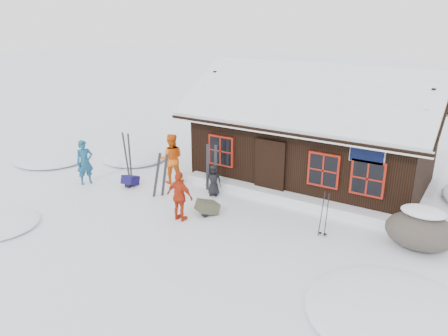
% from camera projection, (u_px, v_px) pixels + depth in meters
% --- Properties ---
extents(ground, '(120.00, 120.00, 0.00)m').
position_uv_depth(ground, '(209.00, 216.00, 13.89)').
color(ground, white).
rests_on(ground, ground).
extents(mountain_hut, '(8.90, 6.09, 4.42)m').
position_uv_depth(mountain_hut, '(315.00, 139.00, 16.57)').
color(mountain_hut, black).
rests_on(mountain_hut, ground).
extents(snow_drift, '(7.60, 0.60, 0.35)m').
position_uv_depth(snow_drift, '(282.00, 197.00, 14.86)').
color(snow_drift, white).
rests_on(snow_drift, ground).
extents(snow_mounds, '(20.60, 13.20, 0.48)m').
position_uv_depth(snow_mounds, '(281.00, 207.00, 14.54)').
color(snow_mounds, white).
rests_on(snow_mounds, ground).
extents(skier_teal, '(0.63, 0.73, 1.69)m').
position_uv_depth(skier_teal, '(85.00, 162.00, 16.26)').
color(skier_teal, navy).
rests_on(skier_teal, ground).
extents(skier_orange_left, '(1.17, 1.13, 1.91)m').
position_uv_depth(skier_orange_left, '(171.00, 159.00, 16.34)').
color(skier_orange_left, orange).
rests_on(skier_orange_left, ground).
extents(skier_orange_right, '(0.94, 0.41, 1.59)m').
position_uv_depth(skier_orange_right, '(180.00, 196.00, 13.35)').
color(skier_orange_right, red).
rests_on(skier_orange_right, ground).
extents(skier_crouched, '(0.64, 0.53, 1.12)m').
position_uv_depth(skier_crouched, '(214.00, 180.00, 15.29)').
color(skier_crouched, black).
rests_on(skier_crouched, ground).
extents(boulder, '(1.85, 1.39, 1.09)m').
position_uv_depth(boulder, '(421.00, 230.00, 11.81)').
color(boulder, '#544B43').
rests_on(boulder, ground).
extents(ski_pair_left, '(0.58, 0.31, 1.64)m').
position_uv_depth(ski_pair_left, '(161.00, 176.00, 15.12)').
color(ski_pair_left, black).
rests_on(ski_pair_left, ground).
extents(ski_pair_mid, '(0.52, 0.20, 1.81)m').
position_uv_depth(ski_pair_mid, '(128.00, 156.00, 17.01)').
color(ski_pair_mid, black).
rests_on(ski_pair_mid, ground).
extents(ski_pair_right, '(0.41, 0.18, 1.78)m').
position_uv_depth(ski_pair_right, '(212.00, 168.00, 15.64)').
color(ski_pair_right, black).
rests_on(ski_pair_right, ground).
extents(ski_poles, '(0.25, 0.13, 1.42)m').
position_uv_depth(ski_poles, '(324.00, 215.00, 12.40)').
color(ski_poles, black).
rests_on(ski_poles, ground).
extents(backpack_blue, '(0.54, 0.66, 0.32)m').
position_uv_depth(backpack_blue, '(131.00, 182.00, 16.25)').
color(backpack_blue, '#141046').
rests_on(backpack_blue, ground).
extents(backpack_olive, '(0.74, 0.80, 0.35)m').
position_uv_depth(backpack_olive, '(207.00, 209.00, 13.93)').
color(backpack_olive, '#42422F').
rests_on(backpack_olive, ground).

